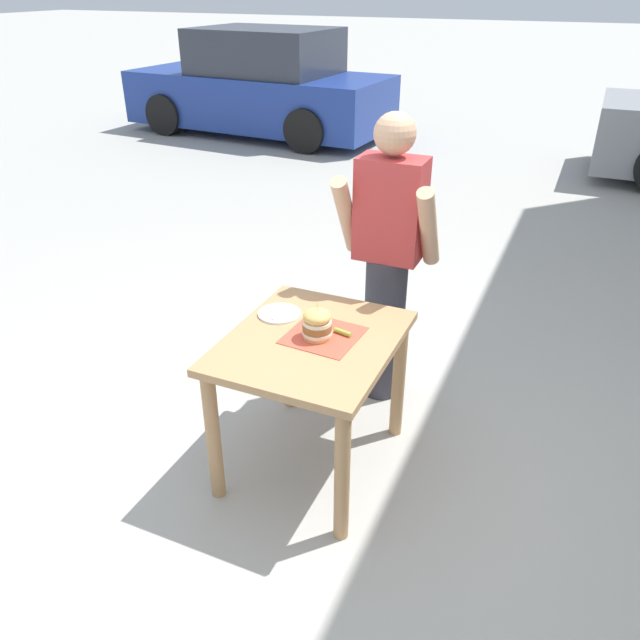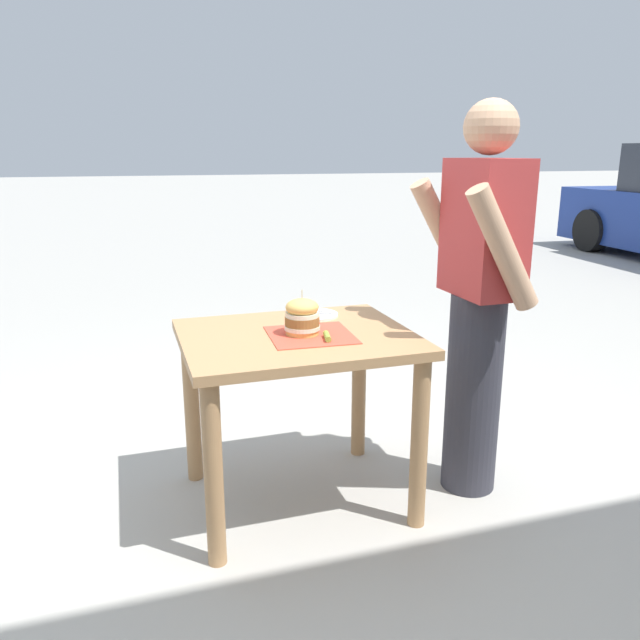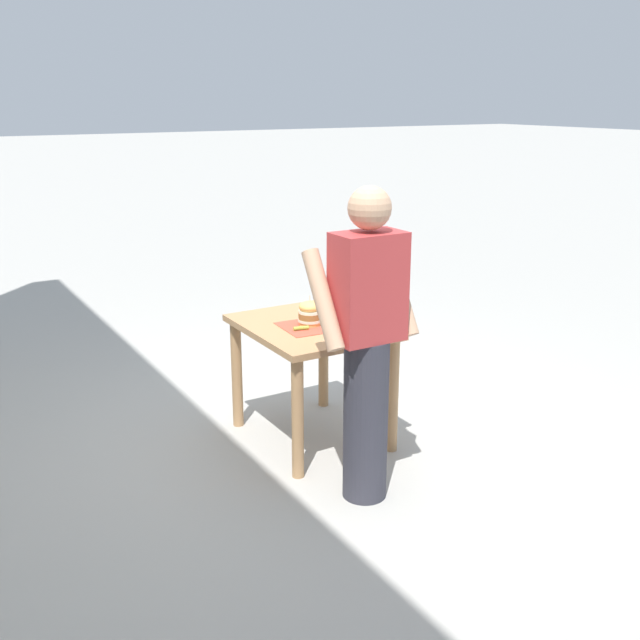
% 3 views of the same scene
% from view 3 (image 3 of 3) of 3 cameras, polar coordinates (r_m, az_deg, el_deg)
% --- Properties ---
extents(ground_plane, '(80.00, 80.00, 0.00)m').
position_cam_3_polar(ground_plane, '(4.87, -0.61, -8.89)').
color(ground_plane, '#ADAAA3').
extents(patio_table, '(0.78, 0.94, 0.76)m').
position_cam_3_polar(patio_table, '(4.64, -0.63, -1.99)').
color(patio_table, tan).
rests_on(patio_table, ground).
extents(serving_paper, '(0.35, 0.35, 0.00)m').
position_cam_3_polar(serving_paper, '(4.54, -0.79, -0.49)').
color(serving_paper, '#D64C38').
rests_on(serving_paper, patio_table).
extents(sandwich, '(0.15, 0.15, 0.18)m').
position_cam_3_polar(sandwich, '(4.55, -0.77, 0.55)').
color(sandwich, '#E5B25B').
rests_on(sandwich, serving_paper).
extents(pickle_spear, '(0.10, 0.04, 0.02)m').
position_cam_3_polar(pickle_spear, '(4.46, -1.46, -0.62)').
color(pickle_spear, '#8EA83D').
rests_on(pickle_spear, serving_paper).
extents(side_plate_with_forks, '(0.22, 0.22, 0.02)m').
position_cam_3_polar(side_plate_with_forks, '(4.60, 3.01, -0.22)').
color(side_plate_with_forks, white).
rests_on(side_plate_with_forks, patio_table).
extents(diner_across_table, '(0.55, 0.35, 1.69)m').
position_cam_3_polar(diner_across_table, '(3.88, 3.57, -1.69)').
color(diner_across_table, '#33333D').
rests_on(diner_across_table, ground).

